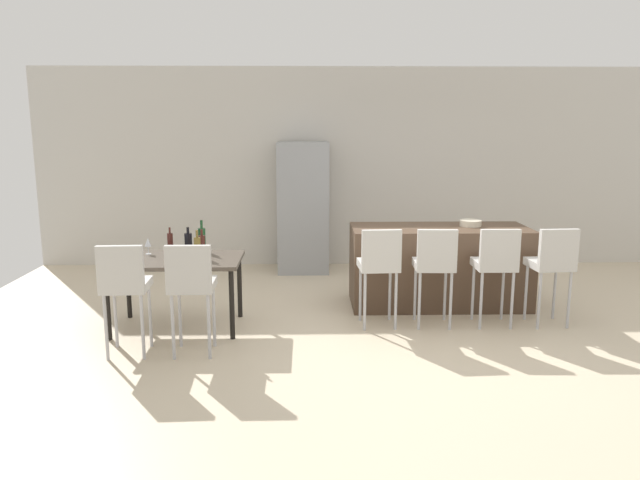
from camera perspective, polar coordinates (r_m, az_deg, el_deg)
ground_plane at (r=6.39m, az=8.20°, el=-8.29°), size 10.00×10.00×0.00m
back_wall at (r=9.08m, az=5.31°, el=6.82°), size 10.00×0.12×2.90m
kitchen_island at (r=7.17m, az=11.13°, el=-2.44°), size 2.03×0.82×0.92m
bar_chair_left at (r=6.23m, az=5.62°, el=-2.06°), size 0.42×0.42×1.05m
bar_chair_middle at (r=6.32m, az=10.78°, el=-2.01°), size 0.42×0.42×1.05m
bar_chair_right at (r=6.48m, az=16.25°, el=-1.93°), size 0.40×0.40×1.05m
bar_chair_far at (r=6.68m, az=21.08°, el=-1.85°), size 0.43×0.43×1.05m
dining_table at (r=6.36m, az=-13.43°, el=-2.31°), size 1.33×0.82×0.74m
dining_chair_near at (r=5.70m, az=-17.97°, el=-3.77°), size 0.42×0.42×1.05m
dining_chair_far at (r=5.56m, az=-12.06°, el=-3.84°), size 0.40×0.40×1.05m
wine_bottle_middle at (r=6.65m, az=-13.94°, el=-0.19°), size 0.06×0.06×0.27m
wine_bottle_near at (r=6.26m, az=-11.06°, el=-0.61°), size 0.06×0.06×0.30m
wine_bottle_corner at (r=6.53m, az=-12.31°, el=-0.27°), size 0.08×0.08×0.28m
wine_bottle_inner at (r=6.59m, az=-11.07°, el=0.07°), size 0.08×0.08×0.34m
wine_bottle_far at (r=6.06m, az=-11.48°, el=-0.91°), size 0.07×0.07×0.33m
wine_glass_left at (r=6.59m, az=-15.92°, el=-0.23°), size 0.07×0.07×0.17m
refrigerator at (r=8.64m, az=-1.60°, el=3.12°), size 0.72×0.68×1.84m
fruit_bowl at (r=7.24m, az=14.01°, el=1.56°), size 0.25×0.25×0.07m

